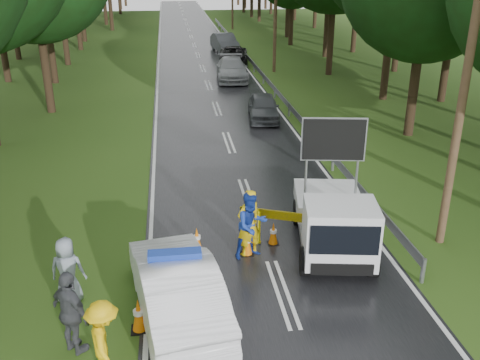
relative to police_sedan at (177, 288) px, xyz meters
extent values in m
plane|color=#284814|center=(2.63, 0.62, -0.80)|extent=(160.00, 160.00, 0.00)
cube|color=black|center=(2.63, 30.62, -0.79)|extent=(7.00, 140.00, 0.02)
cylinder|color=gray|center=(6.33, 0.62, -0.45)|extent=(0.12, 0.12, 0.70)
cube|color=gray|center=(6.33, 30.62, -0.25)|extent=(0.05, 60.00, 0.30)
cylinder|color=#4B3723|center=(7.83, 2.62, 4.20)|extent=(0.24, 0.24, 10.00)
cylinder|color=#4B3723|center=(7.83, 28.62, 4.20)|extent=(0.24, 0.24, 10.00)
imported|color=white|center=(0.00, 0.00, 0.00)|extent=(2.48, 5.07, 1.60)
cube|color=#1938A5|center=(0.00, 0.00, 0.88)|extent=(1.24, 0.53, 0.16)
cube|color=gray|center=(4.59, 3.10, -0.29)|extent=(2.50, 4.18, 0.23)
cube|color=white|center=(4.74, 4.02, 0.08)|extent=(2.31, 2.54, 0.51)
cube|color=white|center=(4.31, 1.44, 0.36)|extent=(2.09, 1.79, 1.59)
cube|color=black|center=(4.18, 0.69, 0.55)|extent=(1.71, 0.33, 0.79)
cube|color=black|center=(4.68, 3.65, 2.19)|extent=(1.77, 0.41, 1.21)
cylinder|color=black|center=(3.40, 1.41, -0.41)|extent=(0.39, 0.82, 0.78)
cylinder|color=black|center=(5.15, 1.11, -0.41)|extent=(0.39, 0.82, 0.78)
cylinder|color=black|center=(3.90, 4.36, -0.41)|extent=(0.39, 0.82, 0.78)
cylinder|color=black|center=(5.65, 4.06, -0.41)|extent=(0.39, 0.82, 0.78)
cube|color=yellow|center=(1.98, 3.40, -0.27)|extent=(0.08, 0.08, 1.06)
cube|color=yellow|center=(2.47, 3.19, -0.27)|extent=(0.08, 0.08, 1.06)
cube|color=yellow|center=(3.94, 2.58, -0.27)|extent=(0.08, 0.08, 1.06)
cube|color=yellow|center=(4.43, 2.38, -0.27)|extent=(0.08, 0.08, 1.06)
cube|color=#F2CC00|center=(3.20, 2.89, 0.20)|extent=(2.57, 1.11, 0.27)
imported|color=#DEB50C|center=(2.06, 2.62, 0.19)|extent=(0.87, 0.76, 2.00)
imported|color=navy|center=(2.13, 2.53, 0.18)|extent=(1.15, 1.03, 1.97)
imported|color=yellow|center=(-1.44, -1.79, 0.08)|extent=(0.92, 1.28, 1.78)
imported|color=#404248|center=(-2.20, -0.90, 0.17)|extent=(1.14, 1.14, 1.95)
imported|color=gray|center=(-2.59, 1.01, 0.05)|extent=(0.89, 0.63, 1.71)
imported|color=#3E4246|center=(4.85, 16.20, -0.15)|extent=(1.99, 4.01, 1.31)
imported|color=gray|center=(4.39, 26.21, -0.07)|extent=(2.36, 5.18, 1.47)
imported|color=black|center=(5.23, 32.21, -0.14)|extent=(2.77, 4.99, 1.32)
imported|color=#43464B|center=(5.15, 38.21, -0.01)|extent=(2.31, 5.02, 1.59)
cube|color=black|center=(-0.87, -0.38, -0.79)|extent=(0.39, 0.39, 0.03)
cone|color=orange|center=(-0.87, -0.38, -0.38)|extent=(0.32, 0.32, 0.80)
cube|color=black|center=(2.02, 2.62, -0.79)|extent=(0.36, 0.36, 0.03)
cone|color=orange|center=(2.02, 2.62, -0.41)|extent=(0.30, 0.30, 0.75)
cube|color=black|center=(2.87, 3.12, -0.79)|extent=(0.33, 0.33, 0.03)
cone|color=orange|center=(2.87, 3.12, -0.44)|extent=(0.27, 0.27, 0.68)
cube|color=black|center=(0.63, 3.00, -0.79)|extent=(0.35, 0.35, 0.03)
cone|color=orange|center=(0.63, 3.00, -0.42)|extent=(0.29, 0.29, 0.73)
cube|color=black|center=(5.89, 4.43, -0.79)|extent=(0.30, 0.30, 0.03)
cone|color=orange|center=(5.89, 4.43, -0.47)|extent=(0.25, 0.25, 0.63)
camera|label=1|loc=(0.08, -10.49, 7.00)|focal=40.00mm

